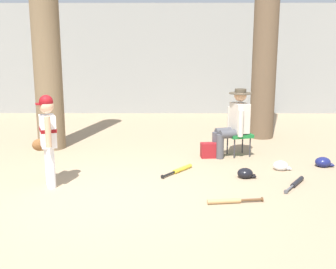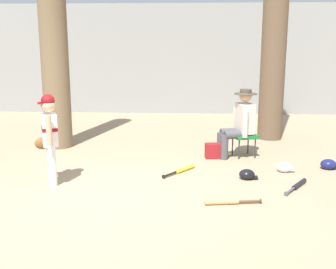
{
  "view_description": "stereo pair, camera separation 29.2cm",
  "coord_description": "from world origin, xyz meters",
  "px_view_note": "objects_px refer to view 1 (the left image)",
  "views": [
    {
      "loc": [
        0.83,
        -5.32,
        2.05
      ],
      "look_at": [
        0.8,
        0.52,
        0.75
      ],
      "focal_mm": 46.08,
      "sensor_mm": 36.0,
      "label": 1
    },
    {
      "loc": [
        1.12,
        -5.31,
        2.05
      ],
      "look_at": [
        0.8,
        0.52,
        0.75
      ],
      "focal_mm": 46.08,
      "sensor_mm": 36.0,
      "label": 2
    }
  ],
  "objects_px": {
    "tree_near_player": "(45,29)",
    "batting_helmet_black": "(245,173)",
    "folding_stool": "(239,136)",
    "handbag_beside_stool": "(210,150)",
    "bat_wood_tan": "(229,201)",
    "batting_helmet_navy": "(323,162)",
    "bat_black_composite": "(296,183)",
    "tree_behind_spectator": "(266,27)",
    "seated_spectator": "(234,121)",
    "batting_helmet_white": "(281,166)",
    "bat_yellow_trainer": "(180,170)",
    "young_ballplayer": "(47,135)"
  },
  "relations": [
    {
      "from": "handbag_beside_stool",
      "to": "batting_helmet_navy",
      "type": "relative_size",
      "value": 1.14
    },
    {
      "from": "tree_near_player",
      "to": "bat_wood_tan",
      "type": "distance_m",
      "value": 4.69
    },
    {
      "from": "batting_helmet_navy",
      "to": "bat_black_composite",
      "type": "bearing_deg",
      "value": -127.22
    },
    {
      "from": "tree_near_player",
      "to": "bat_wood_tan",
      "type": "height_order",
      "value": "tree_near_player"
    },
    {
      "from": "batting_helmet_navy",
      "to": "tree_behind_spectator",
      "type": "bearing_deg",
      "value": 104.89
    },
    {
      "from": "seated_spectator",
      "to": "batting_helmet_white",
      "type": "distance_m",
      "value": 1.2
    },
    {
      "from": "tree_behind_spectator",
      "to": "bat_black_composite",
      "type": "relative_size",
      "value": 8.54
    },
    {
      "from": "tree_near_player",
      "to": "bat_wood_tan",
      "type": "bearing_deg",
      "value": -43.41
    },
    {
      "from": "young_ballplayer",
      "to": "folding_stool",
      "type": "xyz_separation_m",
      "value": [
        2.94,
        1.65,
        -0.38
      ]
    },
    {
      "from": "bat_black_composite",
      "to": "bat_wood_tan",
      "type": "bearing_deg",
      "value": -146.26
    },
    {
      "from": "bat_yellow_trainer",
      "to": "batting_helmet_white",
      "type": "bearing_deg",
      "value": 3.59
    },
    {
      "from": "bat_wood_tan",
      "to": "bat_black_composite",
      "type": "relative_size",
      "value": 1.17
    },
    {
      "from": "bat_yellow_trainer",
      "to": "bat_black_composite",
      "type": "height_order",
      "value": "same"
    },
    {
      "from": "bat_wood_tan",
      "to": "bat_black_composite",
      "type": "distance_m",
      "value": 1.27
    },
    {
      "from": "batting_helmet_white",
      "to": "tree_near_player",
      "type": "bearing_deg",
      "value": 160.77
    },
    {
      "from": "tree_near_player",
      "to": "folding_stool",
      "type": "height_order",
      "value": "tree_near_player"
    },
    {
      "from": "tree_behind_spectator",
      "to": "batting_helmet_white",
      "type": "distance_m",
      "value": 3.23
    },
    {
      "from": "tree_behind_spectator",
      "to": "seated_spectator",
      "type": "height_order",
      "value": "tree_behind_spectator"
    },
    {
      "from": "bat_black_composite",
      "to": "batting_helmet_navy",
      "type": "height_order",
      "value": "batting_helmet_navy"
    },
    {
      "from": "bat_wood_tan",
      "to": "batting_helmet_white",
      "type": "distance_m",
      "value": 1.77
    },
    {
      "from": "seated_spectator",
      "to": "batting_helmet_white",
      "type": "height_order",
      "value": "seated_spectator"
    },
    {
      "from": "young_ballplayer",
      "to": "batting_helmet_white",
      "type": "distance_m",
      "value": 3.63
    },
    {
      "from": "bat_yellow_trainer",
      "to": "batting_helmet_black",
      "type": "distance_m",
      "value": 1.02
    },
    {
      "from": "seated_spectator",
      "to": "bat_yellow_trainer",
      "type": "height_order",
      "value": "seated_spectator"
    },
    {
      "from": "tree_behind_spectator",
      "to": "bat_wood_tan",
      "type": "xyz_separation_m",
      "value": [
        -1.19,
        -3.79,
        -2.25
      ]
    },
    {
      "from": "young_ballplayer",
      "to": "batting_helmet_black",
      "type": "height_order",
      "value": "young_ballplayer"
    },
    {
      "from": "batting_helmet_navy",
      "to": "batting_helmet_black",
      "type": "bearing_deg",
      "value": -156.73
    },
    {
      "from": "seated_spectator",
      "to": "bat_black_composite",
      "type": "distance_m",
      "value": 1.82
    },
    {
      "from": "folding_stool",
      "to": "bat_wood_tan",
      "type": "height_order",
      "value": "folding_stool"
    },
    {
      "from": "bat_wood_tan",
      "to": "young_ballplayer",
      "type": "bearing_deg",
      "value": 164.86
    },
    {
      "from": "tree_near_player",
      "to": "bat_yellow_trainer",
      "type": "relative_size",
      "value": 8.22
    },
    {
      "from": "tree_behind_spectator",
      "to": "handbag_beside_stool",
      "type": "xyz_separation_m",
      "value": [
        -1.22,
        -1.61,
        -2.15
      ]
    },
    {
      "from": "tree_near_player",
      "to": "batting_helmet_black",
      "type": "distance_m",
      "value": 4.42
    },
    {
      "from": "batting_helmet_white",
      "to": "handbag_beside_stool",
      "type": "bearing_deg",
      "value": 145.22
    },
    {
      "from": "tree_near_player",
      "to": "batting_helmet_black",
      "type": "xyz_separation_m",
      "value": [
        3.41,
        -1.81,
        -2.15
      ]
    },
    {
      "from": "tree_behind_spectator",
      "to": "batting_helmet_black",
      "type": "xyz_separation_m",
      "value": [
        -0.8,
        -2.75,
        -2.21
      ]
    },
    {
      "from": "handbag_beside_stool",
      "to": "bat_black_composite",
      "type": "relative_size",
      "value": 0.54
    },
    {
      "from": "bat_yellow_trainer",
      "to": "bat_wood_tan",
      "type": "distance_m",
      "value": 1.47
    },
    {
      "from": "young_ballplayer",
      "to": "folding_stool",
      "type": "relative_size",
      "value": 2.62
    },
    {
      "from": "batting_helmet_navy",
      "to": "young_ballplayer",
      "type": "bearing_deg",
      "value": -167.09
    },
    {
      "from": "young_ballplayer",
      "to": "handbag_beside_stool",
      "type": "relative_size",
      "value": 3.84
    },
    {
      "from": "bat_wood_tan",
      "to": "batting_helmet_navy",
      "type": "xyz_separation_m",
      "value": [
        1.76,
        1.63,
        0.04
      ]
    },
    {
      "from": "young_ballplayer",
      "to": "batting_helmet_white",
      "type": "xyz_separation_m",
      "value": [
        3.48,
        0.78,
        -0.68
      ]
    },
    {
      "from": "young_ballplayer",
      "to": "bat_wood_tan",
      "type": "distance_m",
      "value": 2.64
    },
    {
      "from": "bat_black_composite",
      "to": "batting_helmet_navy",
      "type": "relative_size",
      "value": 2.1
    },
    {
      "from": "tree_behind_spectator",
      "to": "bat_wood_tan",
      "type": "distance_m",
      "value": 4.57
    },
    {
      "from": "bat_wood_tan",
      "to": "folding_stool",
      "type": "bearing_deg",
      "value": 78.33
    },
    {
      "from": "seated_spectator",
      "to": "batting_helmet_black",
      "type": "distance_m",
      "value": 1.37
    },
    {
      "from": "bat_wood_tan",
      "to": "batting_helmet_black",
      "type": "bearing_deg",
      "value": 69.55
    },
    {
      "from": "tree_near_player",
      "to": "handbag_beside_stool",
      "type": "height_order",
      "value": "tree_near_player"
    }
  ]
}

